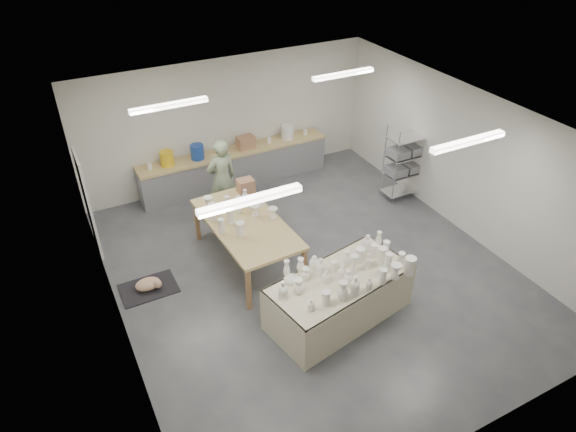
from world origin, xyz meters
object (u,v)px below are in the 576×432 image
drying_table (340,296)px  work_table (244,218)px  potter (222,179)px  red_stool (219,196)px

drying_table → work_table: size_ratio=1.02×
drying_table → work_table: (-0.76, 2.22, 0.47)m
potter → red_stool: potter is taller
work_table → potter: size_ratio=1.40×
drying_table → potter: bearing=87.8°
work_table → potter: potter is taller
potter → red_stool: (0.00, 0.27, -0.59)m
drying_table → red_stool: bearing=87.2°
drying_table → potter: 3.90m
drying_table → work_table: bearing=98.3°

